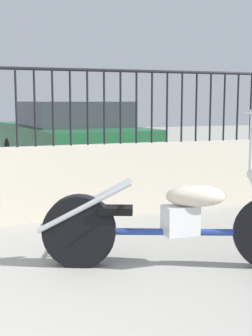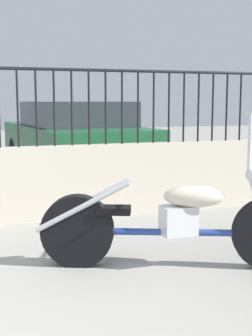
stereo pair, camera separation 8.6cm
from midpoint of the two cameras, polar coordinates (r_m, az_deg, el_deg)
motorcycle_blue at (r=3.85m, az=3.65°, el=-6.66°), size 2.09×0.97×1.30m
car_green at (r=8.43m, az=-7.09°, el=3.56°), size 2.12×4.06×1.35m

